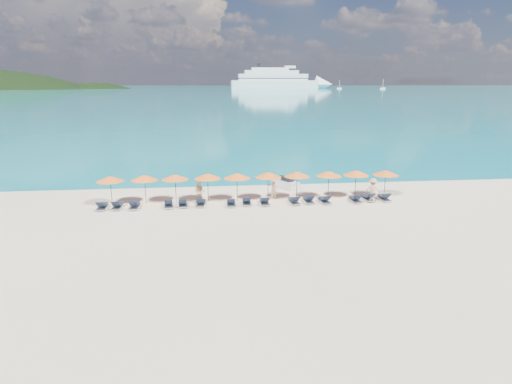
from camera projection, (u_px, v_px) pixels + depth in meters
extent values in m
plane|color=beige|center=(261.00, 220.00, 28.93)|extent=(1400.00, 1400.00, 0.00)
cube|color=#1FA9B2|center=(210.00, 87.00, 664.08)|extent=(1600.00, 1300.00, 0.01)
ellipsoid|color=black|center=(97.00, 116.00, 560.98)|extent=(162.00, 126.00, 85.50)
cube|color=white|center=(274.00, 84.00, 565.65)|extent=(114.16, 23.03, 10.34)
cone|color=white|center=(324.00, 84.00, 574.13)|extent=(23.22, 23.22, 22.75)
cube|color=white|center=(273.00, 77.00, 563.06)|extent=(91.35, 19.46, 8.27)
cube|color=white|center=(271.00, 72.00, 561.24)|extent=(70.84, 16.97, 5.17)
cube|color=white|center=(270.00, 69.00, 559.95)|extent=(48.02, 13.40, 3.62)
cube|color=black|center=(273.00, 78.00, 563.45)|extent=(92.49, 19.69, 0.93)
cube|color=black|center=(273.00, 76.00, 562.54)|extent=(90.21, 19.23, 0.93)
cylinder|color=black|center=(259.00, 66.00, 557.14)|extent=(4.55, 4.55, 5.69)
cube|color=white|center=(339.00, 88.00, 538.42)|extent=(5.86, 1.95, 1.56)
cylinder|color=white|center=(340.00, 84.00, 537.15)|extent=(0.35, 0.35, 9.76)
cube|color=white|center=(383.00, 88.00, 523.04)|extent=(6.46, 2.15, 1.72)
cylinder|color=white|center=(383.00, 84.00, 521.63)|extent=(0.39, 0.39, 10.76)
cube|color=silver|center=(286.00, 184.00, 37.75)|extent=(2.24, 2.87, 0.62)
cube|color=black|center=(287.00, 179.00, 37.46)|extent=(1.06, 1.27, 0.40)
cylinder|color=black|center=(281.00, 176.00, 38.13)|extent=(0.58, 0.37, 0.07)
imported|color=tan|center=(274.00, 191.00, 33.73)|extent=(0.62, 0.49, 1.49)
imported|color=tan|center=(199.00, 192.00, 32.67)|extent=(0.94, 0.64, 1.79)
imported|color=tan|center=(373.00, 190.00, 33.15)|extent=(1.34, 1.07, 1.88)
cylinder|color=black|center=(111.00, 191.00, 32.34)|extent=(0.05, 0.05, 2.20)
cone|color=orange|center=(110.00, 179.00, 32.11)|extent=(2.10, 2.10, 0.42)
sphere|color=black|center=(110.00, 176.00, 32.05)|extent=(0.08, 0.08, 0.08)
cylinder|color=black|center=(145.00, 189.00, 32.74)|extent=(0.05, 0.05, 2.20)
cone|color=orange|center=(144.00, 178.00, 32.51)|extent=(2.10, 2.10, 0.42)
sphere|color=black|center=(144.00, 175.00, 32.45)|extent=(0.08, 0.08, 0.08)
cylinder|color=black|center=(176.00, 188.00, 32.96)|extent=(0.05, 0.05, 2.20)
cone|color=orange|center=(175.00, 177.00, 32.73)|extent=(2.10, 2.10, 0.42)
sphere|color=black|center=(175.00, 174.00, 32.68)|extent=(0.08, 0.08, 0.08)
cylinder|color=black|center=(208.00, 187.00, 33.28)|extent=(0.05, 0.05, 2.20)
cone|color=orange|center=(208.00, 176.00, 33.04)|extent=(2.10, 2.10, 0.42)
sphere|color=black|center=(208.00, 173.00, 32.99)|extent=(0.08, 0.08, 0.08)
cylinder|color=black|center=(237.00, 187.00, 33.38)|extent=(0.05, 0.05, 2.20)
cone|color=orange|center=(237.00, 176.00, 33.15)|extent=(2.10, 2.10, 0.42)
sphere|color=black|center=(237.00, 173.00, 33.09)|extent=(0.08, 0.08, 0.08)
cylinder|color=black|center=(268.00, 186.00, 33.78)|extent=(0.05, 0.05, 2.20)
cone|color=orange|center=(268.00, 175.00, 33.54)|extent=(2.10, 2.10, 0.42)
sphere|color=black|center=(268.00, 172.00, 33.49)|extent=(0.08, 0.08, 0.08)
cylinder|color=black|center=(297.00, 185.00, 33.98)|extent=(0.05, 0.05, 2.20)
cone|color=orange|center=(297.00, 174.00, 33.75)|extent=(2.10, 2.10, 0.42)
sphere|color=black|center=(297.00, 171.00, 33.69)|extent=(0.08, 0.08, 0.08)
cylinder|color=black|center=(328.00, 185.00, 34.14)|extent=(0.05, 0.05, 2.20)
cone|color=orange|center=(329.00, 174.00, 33.91)|extent=(2.10, 2.10, 0.42)
sphere|color=black|center=(329.00, 171.00, 33.86)|extent=(0.08, 0.08, 0.08)
cylinder|color=black|center=(355.00, 184.00, 34.42)|extent=(0.05, 0.05, 2.20)
cone|color=orange|center=(356.00, 173.00, 34.19)|extent=(2.10, 2.10, 0.42)
sphere|color=black|center=(356.00, 170.00, 34.13)|extent=(0.08, 0.08, 0.08)
cylinder|color=black|center=(385.00, 184.00, 34.51)|extent=(0.05, 0.05, 2.20)
cone|color=orange|center=(386.00, 173.00, 34.28)|extent=(2.10, 2.10, 0.42)
sphere|color=black|center=(386.00, 170.00, 34.23)|extent=(0.08, 0.08, 0.08)
cube|color=silver|center=(102.00, 207.00, 31.41)|extent=(0.64, 1.71, 0.06)
cube|color=#161F31|center=(103.00, 204.00, 31.61)|extent=(0.56, 1.10, 0.04)
cube|color=#161F31|center=(100.00, 204.00, 30.78)|extent=(0.55, 0.54, 0.43)
cube|color=silver|center=(117.00, 207.00, 31.54)|extent=(0.66, 1.72, 0.06)
cube|color=#161F31|center=(118.00, 204.00, 31.75)|extent=(0.58, 1.11, 0.04)
cube|color=#161F31|center=(115.00, 203.00, 30.91)|extent=(0.56, 0.55, 0.43)
cube|color=silver|center=(135.00, 207.00, 31.59)|extent=(0.65, 1.71, 0.06)
cube|color=#161F31|center=(135.00, 204.00, 31.79)|extent=(0.57, 1.11, 0.04)
cube|color=#161F31|center=(133.00, 203.00, 30.95)|extent=(0.56, 0.55, 0.43)
cube|color=silver|center=(169.00, 205.00, 31.91)|extent=(0.79, 1.75, 0.06)
cube|color=#161F31|center=(168.00, 202.00, 32.11)|extent=(0.66, 1.15, 0.04)
cube|color=#161F31|center=(168.00, 202.00, 31.29)|extent=(0.60, 0.59, 0.43)
cube|color=silver|center=(183.00, 204.00, 32.11)|extent=(0.78, 1.75, 0.06)
cube|color=#161F31|center=(183.00, 202.00, 32.31)|extent=(0.65, 1.15, 0.04)
cube|color=#161F31|center=(183.00, 201.00, 31.49)|extent=(0.60, 0.59, 0.43)
cube|color=silver|center=(201.00, 204.00, 32.28)|extent=(0.79, 1.75, 0.06)
cube|color=#161F31|center=(201.00, 201.00, 32.48)|extent=(0.66, 1.15, 0.04)
cube|color=#161F31|center=(200.00, 201.00, 31.64)|extent=(0.60, 0.59, 0.43)
cube|color=silver|center=(231.00, 204.00, 32.29)|extent=(0.65, 1.71, 0.06)
cube|color=#161F31|center=(231.00, 201.00, 32.49)|extent=(0.57, 1.11, 0.04)
cube|color=#161F31|center=(231.00, 201.00, 31.65)|extent=(0.56, 0.55, 0.43)
cube|color=silver|center=(247.00, 203.00, 32.58)|extent=(0.70, 1.73, 0.06)
cube|color=#161F31|center=(247.00, 200.00, 32.78)|extent=(0.60, 1.13, 0.04)
cube|color=#161F31|center=(247.00, 199.00, 31.95)|extent=(0.58, 0.56, 0.43)
cube|color=silver|center=(264.00, 203.00, 32.58)|extent=(0.65, 1.71, 0.06)
cube|color=#161F31|center=(264.00, 200.00, 32.78)|extent=(0.57, 1.11, 0.04)
cube|color=#161F31|center=(265.00, 199.00, 31.95)|extent=(0.56, 0.55, 0.43)
cube|color=silver|center=(294.00, 202.00, 32.80)|extent=(0.73, 1.74, 0.06)
cube|color=#161F31|center=(293.00, 199.00, 33.00)|extent=(0.62, 1.13, 0.04)
cube|color=#161F31|center=(296.00, 199.00, 32.17)|extent=(0.58, 0.57, 0.43)
cube|color=silver|center=(308.00, 201.00, 33.08)|extent=(0.65, 1.71, 0.06)
cube|color=#161F31|center=(308.00, 198.00, 33.28)|extent=(0.57, 1.11, 0.04)
cube|color=#161F31|center=(310.00, 198.00, 32.44)|extent=(0.56, 0.55, 0.43)
cube|color=silver|center=(324.00, 201.00, 33.03)|extent=(0.78, 1.75, 0.06)
cube|color=#161F31|center=(323.00, 198.00, 33.23)|extent=(0.66, 1.15, 0.04)
cube|color=#161F31|center=(327.00, 198.00, 32.41)|extent=(0.60, 0.59, 0.43)
cube|color=silver|center=(355.00, 200.00, 33.30)|extent=(0.67, 1.72, 0.06)
cube|color=#161F31|center=(354.00, 197.00, 33.49)|extent=(0.58, 1.12, 0.04)
cube|color=#161F31|center=(358.00, 197.00, 32.66)|extent=(0.57, 0.55, 0.43)
cube|color=silver|center=(368.00, 199.00, 33.68)|extent=(0.75, 1.74, 0.06)
cube|color=#161F31|center=(366.00, 196.00, 33.88)|extent=(0.63, 1.14, 0.04)
cube|color=#161F31|center=(371.00, 196.00, 33.05)|extent=(0.59, 0.58, 0.43)
cube|color=silver|center=(384.00, 199.00, 33.72)|extent=(0.62, 1.70, 0.06)
cube|color=#161F31|center=(383.00, 196.00, 33.92)|extent=(0.55, 1.10, 0.04)
cube|color=#161F31|center=(387.00, 195.00, 33.09)|extent=(0.55, 0.54, 0.43)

